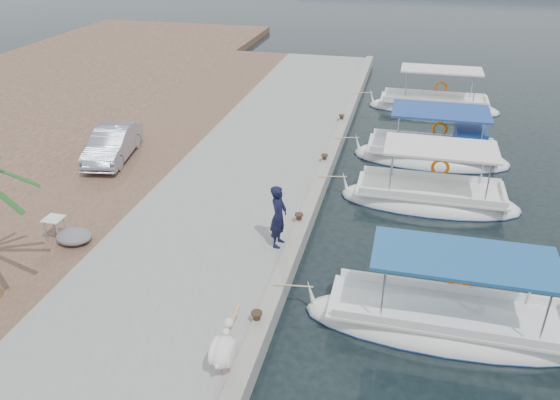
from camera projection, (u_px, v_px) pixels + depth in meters
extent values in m
plane|color=black|center=(300.00, 263.00, 16.43)|extent=(400.00, 400.00, 0.00)
cube|color=gray|center=(251.00, 177.00, 21.24)|extent=(6.00, 40.00, 0.50)
cube|color=gray|center=(321.00, 177.00, 20.52)|extent=(0.44, 40.00, 0.12)
cube|color=brown|center=(133.00, 164.00, 22.28)|extent=(4.00, 40.00, 0.50)
ellipsoid|color=white|center=(444.00, 328.00, 13.74)|extent=(7.12, 2.08, 1.30)
ellipsoid|color=navy|center=(444.00, 329.00, 13.75)|extent=(7.15, 2.13, 0.22)
cube|color=white|center=(447.00, 313.00, 13.51)|extent=(5.83, 1.79, 0.08)
cube|color=#1D5691|center=(465.00, 259.00, 12.71)|extent=(4.27, 1.92, 0.08)
cylinder|color=silver|center=(383.00, 297.00, 12.80)|extent=(0.05, 0.05, 1.60)
torus|color=orange|center=(461.00, 277.00, 14.09)|extent=(0.68, 0.12, 0.68)
ellipsoid|color=white|center=(429.00, 202.00, 19.76)|extent=(6.35, 2.27, 1.30)
ellipsoid|color=navy|center=(429.00, 203.00, 19.77)|extent=(6.38, 2.31, 0.22)
cube|color=white|center=(430.00, 190.00, 19.53)|extent=(5.21, 1.95, 0.08)
cube|color=white|center=(441.00, 148.00, 18.73)|extent=(3.81, 2.08, 0.08)
cylinder|color=silver|center=(391.00, 176.00, 18.72)|extent=(0.05, 0.05, 1.60)
torus|color=orange|center=(440.00, 167.00, 20.18)|extent=(0.68, 0.12, 0.68)
ellipsoid|color=white|center=(430.00, 159.00, 23.26)|extent=(6.48, 2.52, 1.30)
ellipsoid|color=navy|center=(430.00, 160.00, 23.27)|extent=(6.51, 2.57, 0.22)
cube|color=white|center=(432.00, 148.00, 23.03)|extent=(5.31, 2.17, 0.08)
cube|color=#1D3F92|center=(441.00, 111.00, 22.24)|extent=(3.89, 2.32, 0.08)
cylinder|color=silver|center=(397.00, 135.00, 22.15)|extent=(0.05, 0.05, 1.60)
torus|color=orange|center=(440.00, 129.00, 23.79)|extent=(0.68, 0.12, 0.68)
cube|color=navy|center=(470.00, 139.00, 22.47)|extent=(1.20, 1.76, 1.00)
ellipsoid|color=white|center=(433.00, 109.00, 29.22)|extent=(6.82, 2.00, 1.30)
ellipsoid|color=navy|center=(433.00, 110.00, 29.23)|extent=(6.85, 2.04, 0.22)
cube|color=white|center=(434.00, 100.00, 28.98)|extent=(5.59, 1.72, 0.08)
cube|color=white|center=(442.00, 70.00, 28.19)|extent=(4.09, 1.84, 0.08)
cylinder|color=silver|center=(406.00, 87.00, 28.28)|extent=(0.05, 0.05, 1.60)
torus|color=orange|center=(441.00, 87.00, 29.53)|extent=(0.68, 0.12, 0.68)
cylinder|color=black|center=(257.00, 318.00, 13.19)|extent=(0.18, 0.18, 0.30)
cylinder|color=black|center=(257.00, 313.00, 13.12)|extent=(0.28, 0.28, 0.05)
cylinder|color=black|center=(299.00, 219.00, 17.49)|extent=(0.18, 0.18, 0.30)
cylinder|color=black|center=(299.00, 215.00, 17.42)|extent=(0.28, 0.28, 0.05)
cylinder|color=black|center=(324.00, 159.00, 21.80)|extent=(0.18, 0.18, 0.30)
cylinder|color=black|center=(325.00, 155.00, 21.73)|extent=(0.28, 0.28, 0.05)
cylinder|color=black|center=(342.00, 118.00, 26.10)|extent=(0.18, 0.18, 0.30)
cylinder|color=black|center=(342.00, 115.00, 26.03)|extent=(0.28, 0.28, 0.05)
cylinder|color=tan|center=(221.00, 364.00, 11.79)|extent=(0.05, 0.05, 0.34)
cylinder|color=tan|center=(228.00, 366.00, 11.75)|extent=(0.05, 0.05, 0.34)
ellipsoid|color=white|center=(224.00, 352.00, 11.60)|extent=(0.51, 0.82, 0.64)
cylinder|color=white|center=(228.00, 333.00, 11.72)|extent=(0.14, 0.30, 0.34)
sphere|color=white|center=(229.00, 323.00, 11.72)|extent=(0.21, 0.21, 0.21)
cone|color=#EAA566|center=(234.00, 317.00, 12.04)|extent=(0.12, 0.62, 0.25)
imported|color=black|center=(279.00, 216.00, 15.96)|extent=(0.53, 0.75, 1.94)
imported|color=#A2A7B9|center=(112.00, 144.00, 21.87)|extent=(2.01, 4.05, 1.28)
ellipsoid|color=slate|center=(74.00, 236.00, 16.43)|extent=(1.10, 0.90, 0.40)
cylinder|color=silver|center=(46.00, 232.00, 16.39)|extent=(0.06, 0.06, 0.70)
cylinder|color=silver|center=(58.00, 233.00, 16.31)|extent=(0.06, 0.06, 0.70)
cylinder|color=silver|center=(54.00, 225.00, 16.74)|extent=(0.06, 0.06, 0.70)
cylinder|color=silver|center=(65.00, 227.00, 16.65)|extent=(0.06, 0.06, 0.70)
cube|color=white|center=(53.00, 219.00, 16.35)|extent=(0.55, 0.55, 0.03)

